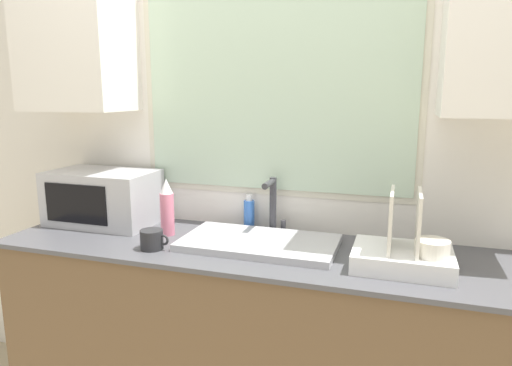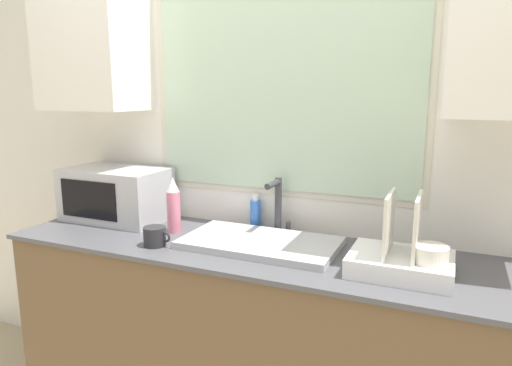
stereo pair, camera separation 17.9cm
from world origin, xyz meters
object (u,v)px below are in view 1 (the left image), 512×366
object	(u,v)px
mug_near_sink	(152,240)
microwave	(103,197)
spray_bottle	(167,208)
faucet	(273,202)
dish_rack	(405,253)
soap_bottle	(249,213)

from	to	relation	value
mug_near_sink	microwave	bearing A→B (deg)	148.02
spray_bottle	mug_near_sink	size ratio (longest dim) A/B	2.07
faucet	spray_bottle	distance (m)	0.48
dish_rack	soap_bottle	bearing A→B (deg)	156.71
microwave	soap_bottle	distance (m)	0.73
spray_bottle	faucet	bearing A→B (deg)	20.75
dish_rack	soap_bottle	distance (m)	0.77
microwave	mug_near_sink	size ratio (longest dim) A/B	4.07
soap_bottle	spray_bottle	bearing A→B (deg)	-146.90
faucet	spray_bottle	size ratio (longest dim) A/B	0.99
spray_bottle	soap_bottle	world-z (taller)	spray_bottle
dish_rack	mug_near_sink	distance (m)	1.00
soap_bottle	mug_near_sink	size ratio (longest dim) A/B	1.32
soap_bottle	dish_rack	bearing A→B (deg)	-23.29
faucet	dish_rack	xyz separation A→B (m)	(0.58, -0.27, -0.09)
spray_bottle	soap_bottle	size ratio (longest dim) A/B	1.57
faucet	mug_near_sink	xyz separation A→B (m)	(-0.41, -0.36, -0.11)
microwave	spray_bottle	size ratio (longest dim) A/B	1.96
spray_bottle	mug_near_sink	xyz separation A→B (m)	(0.03, -0.19, -0.08)
spray_bottle	mug_near_sink	world-z (taller)	spray_bottle
faucet	dish_rack	size ratio (longest dim) A/B	0.72
faucet	microwave	size ratio (longest dim) A/B	0.50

